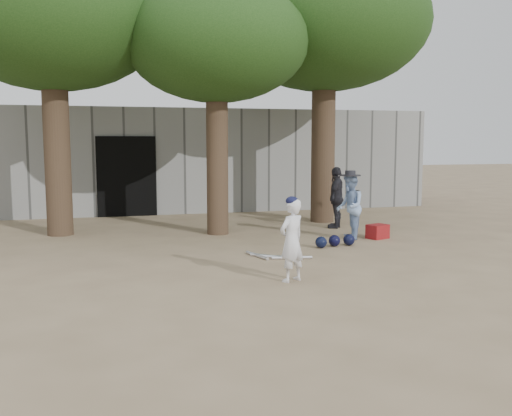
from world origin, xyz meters
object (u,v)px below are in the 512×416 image
object	(u,v)px
red_bag	(378,231)
spectator_blue	(350,207)
boy_player	(292,240)
spectator_dark	(336,198)

from	to	relation	value
red_bag	spectator_blue	bearing A→B (deg)	175.69
boy_player	spectator_dark	world-z (taller)	spectator_dark
red_bag	boy_player	bearing A→B (deg)	-134.59
spectator_blue	spectator_dark	bearing A→B (deg)	-176.34
spectator_dark	spectator_blue	bearing A→B (deg)	24.43
boy_player	red_bag	bearing A→B (deg)	-162.23
spectator_blue	red_bag	size ratio (longest dim) A/B	3.31
spectator_blue	red_bag	xyz separation A→B (m)	(0.64, -0.05, -0.54)
spectator_dark	red_bag	size ratio (longest dim) A/B	3.48
spectator_blue	red_bag	distance (m)	0.84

